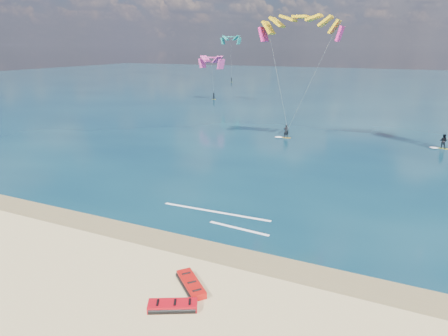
{
  "coord_description": "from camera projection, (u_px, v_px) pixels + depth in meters",
  "views": [
    {
      "loc": [
        11.86,
        -15.58,
        11.5
      ],
      "look_at": [
        0.88,
        8.0,
        3.46
      ],
      "focal_mm": 32.0,
      "sensor_mm": 36.0,
      "label": 1
    }
  ],
  "objects": [
    {
      "name": "sea",
      "position": [
        366.0,
        88.0,
        111.74
      ],
      "size": [
        320.0,
        200.0,
        0.04
      ],
      "primitive_type": "cube",
      "color": "#0A2637",
      "rests_on": "ground"
    },
    {
      "name": "packed_kite_left",
      "position": [
        173.0,
        309.0,
        18.15
      ],
      "size": [
        2.66,
        2.09,
        0.4
      ],
      "primitive_type": null,
      "rotation": [
        0.0,
        0.0,
        0.47
      ],
      "color": "red",
      "rests_on": "ground"
    },
    {
      "name": "packed_kite_mid",
      "position": [
        191.0,
        287.0,
        19.8
      ],
      "size": [
        2.71,
        2.57,
        0.4
      ],
      "primitive_type": null,
      "rotation": [
        0.0,
        0.0,
        -0.72
      ],
      "color": "red",
      "rests_on": "ground"
    },
    {
      "name": "kitesurfer_main",
      "position": [
        293.0,
        75.0,
        45.6
      ],
      "size": [
        10.24,
        7.44,
        16.04
      ],
      "rotation": [
        0.0,
        0.0,
        0.05
      ],
      "color": "gold",
      "rests_on": "sea"
    },
    {
      "name": "wet_sand_strip",
      "position": [
        176.0,
        242.0,
        24.28
      ],
      "size": [
        320.0,
        2.4,
        0.01
      ],
      "primitive_type": "cube",
      "color": "brown",
      "rests_on": "ground"
    },
    {
      "name": "ground",
      "position": [
        314.0,
        130.0,
        56.32
      ],
      "size": [
        320.0,
        320.0,
        0.0
      ],
      "primitive_type": "plane",
      "color": "tan",
      "rests_on": "ground"
    },
    {
      "name": "distant_kites",
      "position": [
        321.0,
        70.0,
        91.47
      ],
      "size": [
        86.63,
        43.46,
        13.83
      ],
      "color": "orange",
      "rests_on": "ground"
    },
    {
      "name": "shoreline_foam",
      "position": [
        223.0,
        217.0,
        27.72
      ],
      "size": [
        8.84,
        2.34,
        0.01
      ],
      "color": "white",
      "rests_on": "ground"
    }
  ]
}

